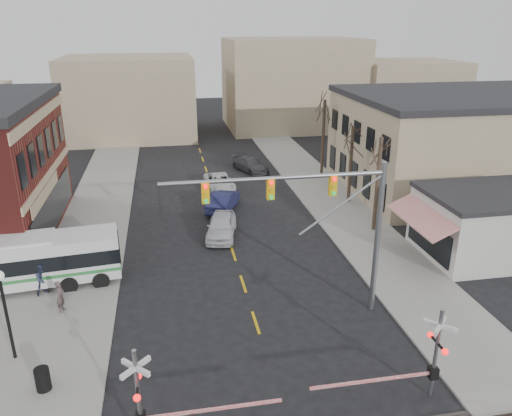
{
  "coord_description": "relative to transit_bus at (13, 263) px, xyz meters",
  "views": [
    {
      "loc": [
        -3.89,
        -19.09,
        14.27
      ],
      "look_at": [
        1.31,
        8.98,
        3.5
      ],
      "focal_mm": 35.0,
      "sensor_mm": 36.0,
      "label": 1
    }
  ],
  "objects": [
    {
      "name": "ground",
      "position": [
        12.63,
        -7.72,
        -1.67
      ],
      "size": [
        160.0,
        160.0,
        0.0
      ],
      "primitive_type": "plane",
      "color": "black",
      "rests_on": "ground"
    },
    {
      "name": "sidewalk_west",
      "position": [
        3.13,
        12.28,
        -1.61
      ],
      "size": [
        5.0,
        60.0,
        0.12
      ],
      "primitive_type": "cube",
      "color": "gray",
      "rests_on": "ground"
    },
    {
      "name": "sidewalk_east",
      "position": [
        22.13,
        12.28,
        -1.61
      ],
      "size": [
        5.0,
        60.0,
        0.12
      ],
      "primitive_type": "cube",
      "color": "gray",
      "rests_on": "ground"
    },
    {
      "name": "tan_building",
      "position": [
        34.63,
        12.28,
        2.59
      ],
      "size": [
        20.3,
        15.3,
        8.5
      ],
      "color": "tan",
      "rests_on": "ground"
    },
    {
      "name": "awning_shop",
      "position": [
        28.6,
        -0.72,
        0.49
      ],
      "size": [
        9.74,
        6.2,
        4.3
      ],
      "color": "beige",
      "rests_on": "ground"
    },
    {
      "name": "tree_east_a",
      "position": [
        23.13,
        4.28,
        1.82
      ],
      "size": [
        0.28,
        0.28,
        6.75
      ],
      "color": "#382B21",
      "rests_on": "sidewalk_east"
    },
    {
      "name": "tree_east_b",
      "position": [
        23.43,
        10.28,
        1.6
      ],
      "size": [
        0.28,
        0.28,
        6.3
      ],
      "color": "#382B21",
      "rests_on": "sidewalk_east"
    },
    {
      "name": "tree_east_c",
      "position": [
        23.63,
        18.28,
        2.05
      ],
      "size": [
        0.28,
        0.28,
        7.2
      ],
      "color": "#382B21",
      "rests_on": "sidewalk_east"
    },
    {
      "name": "transit_bus",
      "position": [
        0.0,
        0.0,
        0.0
      ],
      "size": [
        11.61,
        3.74,
        2.94
      ],
      "color": "silver",
      "rests_on": "ground"
    },
    {
      "name": "traffic_signal_mast",
      "position": [
        15.95,
        -5.51,
        4.11
      ],
      "size": [
        10.73,
        0.3,
        8.0
      ],
      "color": "gray",
      "rests_on": "ground"
    },
    {
      "name": "rr_crossing_west",
      "position": [
        7.69,
        -12.48,
        0.3
      ],
      "size": [
        5.6,
        1.36,
        4.0
      ],
      "color": "gray",
      "rests_on": "ground"
    },
    {
      "name": "rr_crossing_east",
      "position": [
        18.23,
        -12.08,
        0.3
      ],
      "size": [
        5.6,
        1.36,
        4.0
      ],
      "color": "gray",
      "rests_on": "ground"
    },
    {
      "name": "street_lamp",
      "position": [
        1.5,
        -6.63,
        1.55
      ],
      "size": [
        0.44,
        0.44,
        4.34
      ],
      "color": "black",
      "rests_on": "sidewalk_west"
    },
    {
      "name": "trash_bin",
      "position": [
        3.22,
        -9.03,
        -1.05
      ],
      "size": [
        0.6,
        0.6,
        1.0
      ],
      "primitive_type": "cylinder",
      "color": "black",
      "rests_on": "sidewalk_west"
    },
    {
      "name": "car_a",
      "position": [
        12.21,
        5.23,
        -0.87
      ],
      "size": [
        2.87,
        5.01,
        1.61
      ],
      "primitive_type": "imported",
      "rotation": [
        0.0,
        0.0,
        -0.22
      ],
      "color": "silver",
      "rests_on": "ground"
    },
    {
      "name": "car_b",
      "position": [
        12.97,
        10.43,
        -0.88
      ],
      "size": [
        3.32,
        5.07,
        1.58
      ],
      "primitive_type": "imported",
      "rotation": [
        0.0,
        0.0,
        2.76
      ],
      "color": "#1A1D43",
      "rests_on": "ground"
    },
    {
      "name": "car_c",
      "position": [
        13.26,
        15.63,
        -1.0
      ],
      "size": [
        2.7,
        5.05,
        1.35
      ],
      "primitive_type": "imported",
      "rotation": [
        0.0,
        0.0,
        0.1
      ],
      "color": "silver",
      "rests_on": "ground"
    },
    {
      "name": "car_d",
      "position": [
        16.99,
        20.83,
        -0.98
      ],
      "size": [
        3.65,
        5.17,
        1.39
      ],
      "primitive_type": "imported",
      "rotation": [
        0.0,
        0.0,
        0.4
      ],
      "color": "#3B3B3F",
      "rests_on": "ground"
    },
    {
      "name": "pedestrian_near",
      "position": [
        2.92,
        -3.01,
        -0.69
      ],
      "size": [
        0.53,
        0.7,
        1.72
      ],
      "primitive_type": "imported",
      "rotation": [
        0.0,
        0.0,
        1.36
      ],
      "color": "#554644",
      "rests_on": "sidewalk_west"
    },
    {
      "name": "pedestrian_far",
      "position": [
        1.67,
        -1.0,
        -0.63
      ],
      "size": [
        1.14,
        1.1,
        1.85
      ],
      "primitive_type": "imported",
      "rotation": [
        0.0,
        0.0,
        0.63
      ],
      "color": "#2E3250",
      "rests_on": "sidewalk_west"
    }
  ]
}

